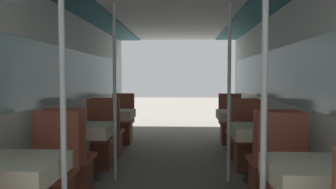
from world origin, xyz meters
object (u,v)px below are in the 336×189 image
at_px(support_pole_left_1, 115,92).
at_px(chair_right_near_1, 270,173).
at_px(support_pole_right_0, 264,104).
at_px(chair_right_far_2, 231,129).
at_px(dining_table_left_1, 87,132).
at_px(chair_right_far_1, 249,149).
at_px(chair_right_near_2, 241,141).
at_px(chair_left_far_0, 49,188).
at_px(chair_left_far_1, 99,147).
at_px(dining_table_right_0, 315,177).
at_px(chair_left_near_2, 108,140).
at_px(chair_left_near_1, 71,170).
at_px(dining_table_right_1, 258,134).
at_px(dining_table_right_2, 236,117).
at_px(dining_table_left_2, 116,116).
at_px(support_pole_right_1, 229,93).
at_px(support_pole_left_0, 63,103).
at_px(dining_table_left_0, 15,173).

distance_m(support_pole_left_1, chair_right_near_1, 2.09).
height_order(support_pole_right_0, chair_right_far_2, support_pole_right_0).
xyz_separation_m(dining_table_left_1, support_pole_left_1, (0.37, -0.00, 0.52)).
xyz_separation_m(chair_right_far_1, chair_right_near_2, (0.00, 0.60, 0.00)).
height_order(chair_left_far_0, chair_left_far_1, same).
xyz_separation_m(chair_left_far_1, dining_table_right_0, (2.19, -2.39, 0.32)).
bearing_deg(chair_left_near_2, dining_table_left_1, -90.00).
relative_size(chair_left_near_1, chair_left_far_1, 1.00).
bearing_deg(dining_table_right_1, dining_table_right_0, -90.00).
distance_m(dining_table_right_0, support_pole_right_0, 0.64).
distance_m(chair_left_far_0, chair_left_far_1, 1.79).
bearing_deg(chair_right_far_1, chair_right_near_2, -90.00).
relative_size(chair_right_far_1, dining_table_right_2, 1.39).
distance_m(dining_table_left_2, support_pole_right_1, 2.60).
bearing_deg(chair_left_near_1, dining_table_right_0, -28.61).
xyz_separation_m(support_pole_right_0, chair_right_far_2, (0.37, 4.18, -0.84)).
relative_size(support_pole_right_0, chair_right_near_1, 2.27).
xyz_separation_m(chair_left_near_1, chair_left_near_2, (0.00, 1.79, 0.00)).
bearing_deg(support_pole_left_1, support_pole_right_0, -51.03).
height_order(chair_right_near_1, chair_right_far_1, same).
distance_m(chair_left_near_2, support_pole_right_0, 3.59).
xyz_separation_m(dining_table_right_0, support_pole_right_1, (-0.37, 1.79, 0.52)).
relative_size(dining_table_left_2, chair_right_near_2, 0.72).
bearing_deg(support_pole_left_1, support_pole_left_0, -90.00).
height_order(dining_table_left_2, dining_table_right_1, same).
bearing_deg(support_pole_right_1, chair_left_near_1, -161.80).
bearing_deg(support_pole_left_1, dining_table_left_0, -101.65).
distance_m(support_pole_left_1, dining_table_left_2, 1.90).
bearing_deg(chair_right_near_2, dining_table_left_1, -151.39).
bearing_deg(dining_table_right_0, support_pole_left_1, 135.43).
relative_size(support_pole_right_0, chair_right_far_2, 2.27).
relative_size(dining_table_left_0, chair_left_far_0, 0.72).
height_order(chair_left_far_0, chair_right_far_1, same).
relative_size(support_pole_left_0, chair_left_near_1, 2.27).
xyz_separation_m(chair_left_far_0, chair_left_near_1, (0.00, 0.60, 0.00)).
distance_m(dining_table_right_1, chair_right_far_2, 2.41).
bearing_deg(chair_left_near_1, chair_left_far_0, -90.00).
xyz_separation_m(support_pole_left_0, chair_right_near_1, (1.82, 1.19, -0.84)).
height_order(support_pole_left_0, dining_table_left_1, support_pole_left_0).
bearing_deg(chair_left_far_0, support_pole_left_0, 121.71).
relative_size(chair_left_near_1, chair_right_far_1, 1.00).
bearing_deg(dining_table_right_0, chair_left_far_1, 132.48).
bearing_deg(dining_table_right_2, dining_table_right_1, -90.00).
xyz_separation_m(support_pole_left_1, dining_table_right_0, (1.82, -1.79, -0.52)).
xyz_separation_m(chair_left_far_1, support_pole_left_1, (0.37, -0.60, 0.84)).
xyz_separation_m(chair_left_near_2, support_pole_right_0, (1.82, -2.98, 0.84)).
bearing_deg(dining_table_left_0, support_pole_right_0, -0.00).
distance_m(support_pole_right_0, chair_right_far_1, 2.56).
height_order(chair_right_far_1, chair_right_far_2, same).
bearing_deg(dining_table_right_2, support_pole_left_1, -135.43).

